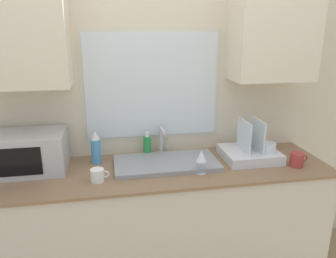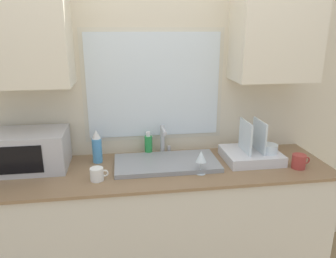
{
  "view_description": "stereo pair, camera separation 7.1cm",
  "coord_description": "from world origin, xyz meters",
  "px_view_note": "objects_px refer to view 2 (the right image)",
  "views": [
    {
      "loc": [
        -0.31,
        -1.69,
        1.78
      ],
      "look_at": [
        0.05,
        0.28,
        1.17
      ],
      "focal_mm": 35.0,
      "sensor_mm": 36.0,
      "label": 1
    },
    {
      "loc": [
        -0.24,
        -1.71,
        1.78
      ],
      "look_at": [
        0.05,
        0.28,
        1.17
      ],
      "focal_mm": 35.0,
      "sensor_mm": 36.0,
      "label": 2
    }
  ],
  "objects_px": {
    "soap_bottle": "(148,145)",
    "wine_glass": "(201,157)",
    "dish_rack": "(252,153)",
    "microwave": "(28,150)",
    "spray_bottle": "(97,147)",
    "faucet": "(163,138)",
    "mug_near_sink": "(97,174)"
  },
  "relations": [
    {
      "from": "spray_bottle",
      "to": "wine_glass",
      "type": "relative_size",
      "value": 1.5
    },
    {
      "from": "faucet",
      "to": "mug_near_sink",
      "type": "relative_size",
      "value": 1.96
    },
    {
      "from": "spray_bottle",
      "to": "soap_bottle",
      "type": "bearing_deg",
      "value": 11.36
    },
    {
      "from": "spray_bottle",
      "to": "mug_near_sink",
      "type": "relative_size",
      "value": 2.07
    },
    {
      "from": "faucet",
      "to": "microwave",
      "type": "relative_size",
      "value": 0.44
    },
    {
      "from": "faucet",
      "to": "wine_glass",
      "type": "xyz_separation_m",
      "value": [
        0.19,
        -0.36,
        -0.02
      ]
    },
    {
      "from": "spray_bottle",
      "to": "wine_glass",
      "type": "height_order",
      "value": "spray_bottle"
    },
    {
      "from": "faucet",
      "to": "mug_near_sink",
      "type": "height_order",
      "value": "faucet"
    },
    {
      "from": "faucet",
      "to": "wine_glass",
      "type": "distance_m",
      "value": 0.41
    },
    {
      "from": "faucet",
      "to": "soap_bottle",
      "type": "xyz_separation_m",
      "value": [
        -0.11,
        0.01,
        -0.05
      ]
    },
    {
      "from": "soap_bottle",
      "to": "wine_glass",
      "type": "distance_m",
      "value": 0.48
    },
    {
      "from": "dish_rack",
      "to": "microwave",
      "type": "bearing_deg",
      "value": 176.77
    },
    {
      "from": "spray_bottle",
      "to": "wine_glass",
      "type": "distance_m",
      "value": 0.73
    },
    {
      "from": "faucet",
      "to": "spray_bottle",
      "type": "xyz_separation_m",
      "value": [
        -0.47,
        -0.07,
        -0.02
      ]
    },
    {
      "from": "microwave",
      "to": "spray_bottle",
      "type": "distance_m",
      "value": 0.44
    },
    {
      "from": "dish_rack",
      "to": "mug_near_sink",
      "type": "height_order",
      "value": "dish_rack"
    },
    {
      "from": "soap_bottle",
      "to": "mug_near_sink",
      "type": "bearing_deg",
      "value": -133.6
    },
    {
      "from": "dish_rack",
      "to": "spray_bottle",
      "type": "distance_m",
      "value": 1.09
    },
    {
      "from": "faucet",
      "to": "mug_near_sink",
      "type": "xyz_separation_m",
      "value": [
        -0.46,
        -0.36,
        -0.09
      ]
    },
    {
      "from": "dish_rack",
      "to": "wine_glass",
      "type": "relative_size",
      "value": 2.46
    },
    {
      "from": "dish_rack",
      "to": "wine_glass",
      "type": "bearing_deg",
      "value": -158.13
    },
    {
      "from": "wine_glass",
      "to": "soap_bottle",
      "type": "bearing_deg",
      "value": 129.49
    },
    {
      "from": "faucet",
      "to": "dish_rack",
      "type": "bearing_deg",
      "value": -17.7
    },
    {
      "from": "microwave",
      "to": "spray_bottle",
      "type": "relative_size",
      "value": 2.13
    },
    {
      "from": "microwave",
      "to": "soap_bottle",
      "type": "height_order",
      "value": "microwave"
    },
    {
      "from": "dish_rack",
      "to": "spray_bottle",
      "type": "bearing_deg",
      "value": 173.29
    },
    {
      "from": "spray_bottle",
      "to": "soap_bottle",
      "type": "relative_size",
      "value": 1.28
    },
    {
      "from": "mug_near_sink",
      "to": "wine_glass",
      "type": "bearing_deg",
      "value": 0.01
    },
    {
      "from": "mug_near_sink",
      "to": "wine_glass",
      "type": "relative_size",
      "value": 0.73
    },
    {
      "from": "dish_rack",
      "to": "spray_bottle",
      "type": "xyz_separation_m",
      "value": [
        -1.08,
        0.13,
        0.06
      ]
    },
    {
      "from": "faucet",
      "to": "wine_glass",
      "type": "height_order",
      "value": "faucet"
    },
    {
      "from": "dish_rack",
      "to": "mug_near_sink",
      "type": "xyz_separation_m",
      "value": [
        -1.07,
        -0.17,
        -0.01
      ]
    }
  ]
}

